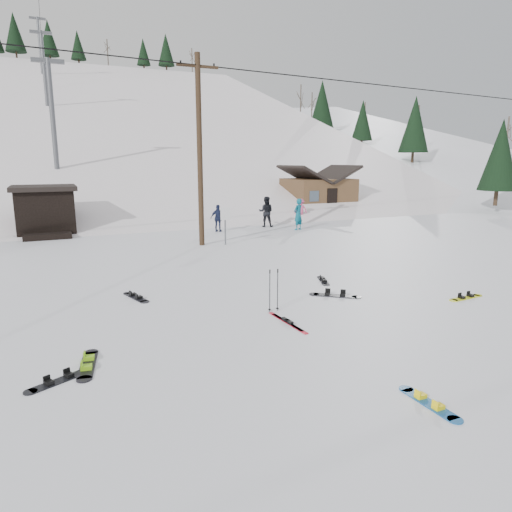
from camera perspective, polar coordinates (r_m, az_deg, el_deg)
name	(u,v)px	position (r m, az deg, el deg)	size (l,w,h in m)	color
ground	(317,364)	(9.82, 7.67, -13.20)	(200.00, 200.00, 0.00)	white
ski_slope	(95,283)	(64.72, -19.43, -3.25)	(60.00, 75.00, 45.00)	white
ridge_right	(352,258)	(73.26, 11.94, -0.30)	(34.00, 85.00, 36.00)	white
treeline_right	(379,192)	(64.28, 15.16, 7.79)	(20.00, 60.00, 10.00)	black
treeline_crest	(74,183)	(93.71, -21.74, 8.52)	(50.00, 6.00, 10.00)	black
utility_pole	(200,149)	(22.55, -7.06, 13.16)	(2.00, 0.26, 9.00)	#3A2819
trail_sign	(225,219)	(22.69, -3.86, 4.59)	(0.50, 0.09, 1.85)	#595B60
lift_hut	(45,210)	(28.57, -24.83, 5.21)	(3.40, 4.10, 2.75)	black
lift_tower_near	(52,108)	(37.68, -24.16, 16.55)	(2.20, 0.36, 8.00)	#595B60
lift_tower_mid	(44,64)	(58.40, -25.02, 20.91)	(2.20, 0.36, 8.00)	#595B60
lift_tower_far	(40,42)	(79.28, -25.44, 22.98)	(2.20, 0.36, 8.00)	#595B60
cabin	(318,194)	(37.30, 7.76, 7.69)	(5.39, 4.40, 3.77)	brown
hero_snowboard	(429,403)	(8.83, 20.82, -16.78)	(0.27, 1.38, 0.10)	#185A9E
hero_skis	(288,322)	(12.00, 3.96, -8.23)	(0.21, 1.80, 0.09)	#B01223
ski_poles	(274,290)	(12.71, 2.22, -4.25)	(0.33, 0.09, 1.20)	black
board_scatter_a	(59,380)	(9.79, -23.39, -14.07)	(1.24, 0.73, 0.09)	black
board_scatter_b	(136,297)	(14.55, -14.78, -4.97)	(0.59, 1.39, 0.10)	black
board_scatter_c	(88,364)	(10.26, -20.28, -12.56)	(0.54, 1.57, 0.11)	black
board_scatter_d	(335,295)	(14.45, 9.86, -4.85)	(1.33, 1.11, 0.11)	black
board_scatter_e	(466,297)	(15.45, 24.76, -4.71)	(1.37, 0.33, 0.10)	#ECF51B
board_scatter_f	(323,280)	(16.15, 8.40, -3.04)	(0.63, 1.22, 0.09)	black
skier_teal	(298,214)	(27.76, 5.28, 5.21)	(0.69, 0.45, 1.89)	#0B5D71
skier_dark	(266,212)	(28.91, 1.27, 5.55)	(0.93, 0.72, 1.91)	black
skier_pink	(301,209)	(32.42, 5.63, 5.82)	(0.97, 0.56, 1.49)	#DC4D7F
skier_navy	(218,218)	(26.99, -4.74, 4.72)	(0.94, 0.39, 1.60)	#1A2141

